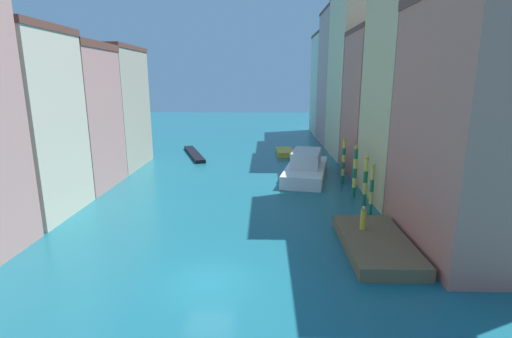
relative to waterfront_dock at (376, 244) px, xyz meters
The scene contains 19 objects.
ground_plane 22.58m from the waterfront_dock, 115.06° to the left, with size 154.00×154.00×0.00m, color #196070.
building_left_1 26.16m from the waterfront_dock, 167.05° to the left, with size 6.86×7.45×13.81m.
building_left_2 28.77m from the waterfront_dock, 151.54° to the left, with size 6.86×7.93×13.32m.
building_left_3 33.68m from the waterfront_dock, 138.32° to the left, with size 6.86×9.37×13.70m.
building_right_0 9.14m from the waterfront_dock, ahead, with size 6.86×10.69×15.18m.
building_right_1 15.31m from the waterfront_dock, 61.96° to the left, with size 6.86×9.11×20.19m.
building_right_2 21.43m from the waterfront_dock, 74.00° to the left, with size 6.86×8.51×15.18m.
building_right_3 31.89m from the waterfront_dock, 79.37° to the left, with size 6.86×11.51×21.47m.
building_right_4 42.11m from the waterfront_dock, 82.19° to the left, with size 6.86×10.21×20.59m.
building_right_5 51.85m from the waterfront_dock, 83.75° to the left, with size 6.86×10.42×18.18m.
waterfront_dock is the anchor object (origin of this frame).
person_on_dock 1.83m from the waterfront_dock, 109.21° to the left, with size 0.36×0.36×1.54m.
mooring_pole_0 6.27m from the waterfront_dock, 78.16° to the left, with size 0.30×0.30×4.04m.
mooring_pole_1 8.64m from the waterfront_dock, 80.49° to the left, with size 0.36×0.36×4.15m.
mooring_pole_2 10.96m from the waterfront_dock, 84.20° to the left, with size 0.37×0.37×4.56m.
mooring_pole_3 15.60m from the waterfront_dock, 86.14° to the left, with size 0.36×0.36×4.51m.
vaporetto_white 17.56m from the waterfront_dock, 97.94° to the left, with size 5.95×11.30×2.87m.
gondola_black 33.05m from the waterfront_dock, 119.69° to the left, with size 4.75×10.64×0.44m.
motorboat_0 30.14m from the waterfront_dock, 97.63° to the left, with size 2.40×5.08×0.65m.
Camera 1 is at (2.83, -17.26, 10.06)m, focal length 26.49 mm.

